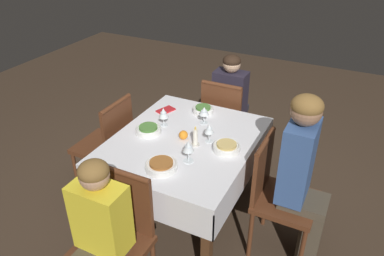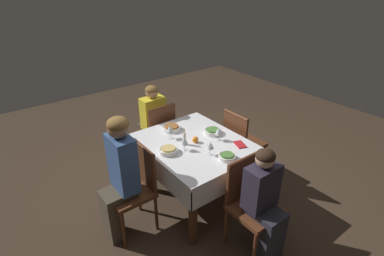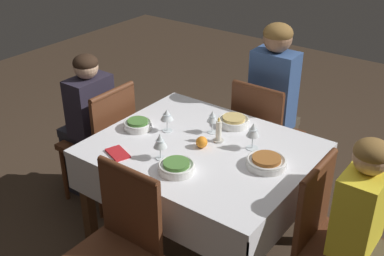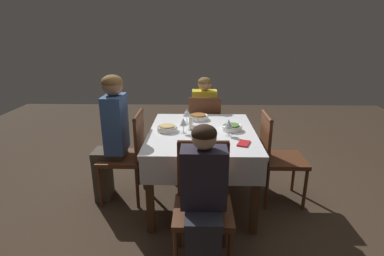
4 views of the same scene
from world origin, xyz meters
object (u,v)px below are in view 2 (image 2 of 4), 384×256
at_px(dining_table, 195,150).
at_px(wine_glass_east, 210,146).
at_px(wine_glass_west, 170,129).
at_px(person_adult_denim, 119,173).
at_px(bowl_north, 213,131).
at_px(chair_north, 241,140).
at_px(chair_east, 250,200).
at_px(wine_glass_north, 219,131).
at_px(bowl_south, 168,150).
at_px(bowl_east, 227,157).
at_px(orange_fruit, 196,140).
at_px(person_child_yellow, 151,120).
at_px(chair_south, 135,185).
at_px(candle_centerpiece, 184,139).
at_px(chair_west, 158,131).
at_px(bowl_west, 172,128).
at_px(person_child_dark, 265,202).
at_px(wine_glass_south, 184,141).
at_px(napkin_red_folded, 240,144).

relative_size(dining_table, wine_glass_east, 8.41).
xyz_separation_m(wine_glass_west, wine_glass_east, (0.51, 0.12, -0.01)).
bearing_deg(person_adult_denim, bowl_north, 91.46).
bearing_deg(chair_north, chair_east, 138.71).
bearing_deg(wine_glass_north, bowl_south, -101.28).
xyz_separation_m(bowl_east, orange_fruit, (-0.44, -0.05, 0.01)).
height_order(person_child_yellow, wine_glass_north, person_child_yellow).
bearing_deg(chair_south, candle_centerpiece, 92.71).
height_order(chair_west, bowl_south, chair_west).
xyz_separation_m(person_child_yellow, wine_glass_east, (1.26, -0.07, 0.23)).
height_order(chair_south, wine_glass_north, chair_south).
distance_m(chair_north, person_child_yellow, 1.20).
bearing_deg(bowl_west, candle_centerpiece, -11.77).
bearing_deg(chair_north, wine_glass_west, 75.00).
bearing_deg(wine_glass_north, bowl_north, 161.77).
distance_m(wine_glass_east, candle_centerpiece, 0.33).
relative_size(dining_table, bowl_north, 6.23).
xyz_separation_m(person_child_dark, bowl_west, (-1.37, -0.03, 0.16)).
bearing_deg(person_child_dark, chair_north, 53.67).
bearing_deg(wine_glass_north, person_adult_denim, -96.11).
bearing_deg(person_adult_denim, bowl_south, 89.46).
height_order(bowl_west, orange_fruit, orange_fruit).
distance_m(chair_east, bowl_south, 0.92).
bearing_deg(bowl_south, wine_glass_north, 78.72).
bearing_deg(wine_glass_south, bowl_east, 30.29).
relative_size(bowl_north, napkin_red_folded, 1.14).
bearing_deg(chair_south, wine_glass_north, 82.96).
xyz_separation_m(dining_table, chair_north, (-0.00, 0.72, -0.13)).
distance_m(chair_west, chair_north, 1.07).
relative_size(wine_glass_south, orange_fruit, 2.14).
bearing_deg(person_child_dark, bowl_north, 74.23).
bearing_deg(bowl_north, bowl_west, -137.78).
bearing_deg(bowl_east, wine_glass_north, 151.18).
bearing_deg(candle_centerpiece, person_adult_denim, -87.81).
bearing_deg(bowl_south, chair_south, -90.74).
height_order(wine_glass_north, napkin_red_folded, wine_glass_north).
relative_size(chair_south, person_child_yellow, 0.82).
relative_size(chair_west, person_child_yellow, 0.82).
xyz_separation_m(bowl_west, wine_glass_west, (0.15, -0.12, 0.09)).
height_order(dining_table, napkin_red_folded, napkin_red_folded).
bearing_deg(chair_south, orange_fruit, 89.01).
distance_m(bowl_south, napkin_red_folded, 0.75).
xyz_separation_m(person_adult_denim, bowl_west, (-0.38, 0.83, 0.04)).
xyz_separation_m(chair_south, person_child_yellow, (-0.97, 0.76, 0.10)).
relative_size(person_child_dark, orange_fruit, 16.22).
distance_m(bowl_west, wine_glass_west, 0.21).
distance_m(person_child_yellow, bowl_east, 1.43).
bearing_deg(chair_west, chair_south, 47.02).
distance_m(chair_south, chair_west, 1.11).
distance_m(chair_north, napkin_red_folded, 0.55).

